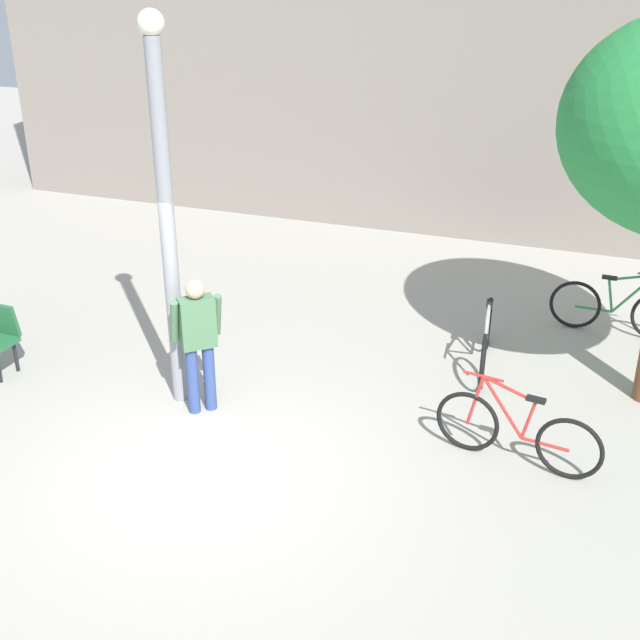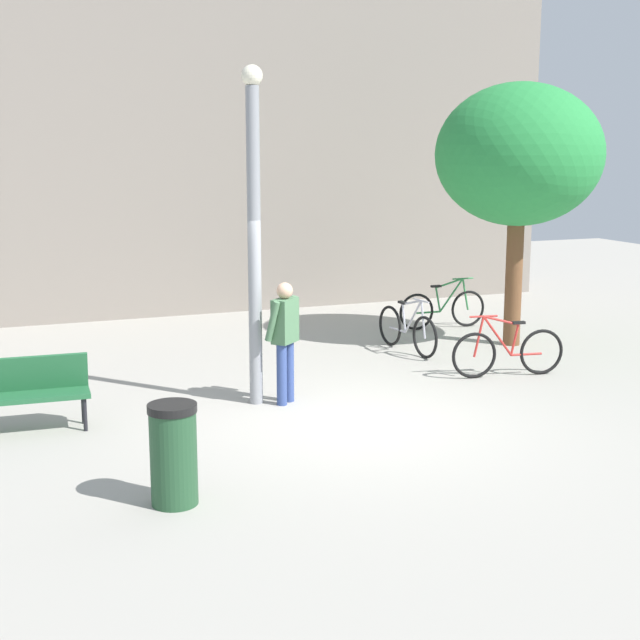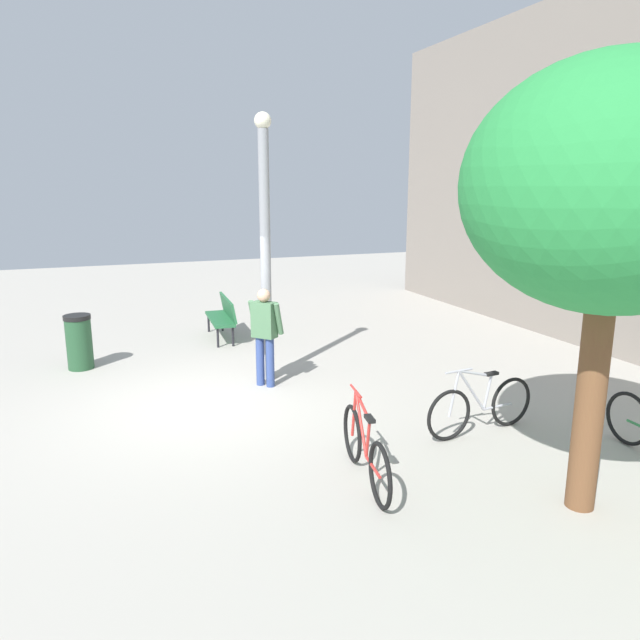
{
  "view_description": "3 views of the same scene",
  "coord_description": "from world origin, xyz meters",
  "px_view_note": "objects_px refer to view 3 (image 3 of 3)",
  "views": [
    {
      "loc": [
        3.64,
        -6.5,
        5.29
      ],
      "look_at": [
        0.7,
        1.79,
        1.1
      ],
      "focal_mm": 47.45,
      "sensor_mm": 36.0,
      "label": 1
    },
    {
      "loc": [
        -4.43,
        -10.05,
        3.46
      ],
      "look_at": [
        0.01,
        1.29,
        1.09
      ],
      "focal_mm": 50.37,
      "sensor_mm": 36.0,
      "label": 2
    },
    {
      "loc": [
        8.69,
        -1.43,
        3.32
      ],
      "look_at": [
        0.02,
        1.93,
        1.2
      ],
      "focal_mm": 33.12,
      "sensor_mm": 36.0,
      "label": 3
    }
  ],
  "objects_px": {
    "trash_bin": "(79,342)",
    "plaza_tree": "(613,188)",
    "park_bench": "(223,314)",
    "lamppost": "(265,240)",
    "bicycle_red": "(365,450)",
    "bicycle_silver": "(480,406)",
    "person_by_lamppost": "(265,330)"
  },
  "relations": [
    {
      "from": "lamppost",
      "to": "park_bench",
      "type": "bearing_deg",
      "value": -177.58
    },
    {
      "from": "lamppost",
      "to": "bicycle_silver",
      "type": "height_order",
      "value": "lamppost"
    },
    {
      "from": "lamppost",
      "to": "plaza_tree",
      "type": "bearing_deg",
      "value": 19.51
    },
    {
      "from": "park_bench",
      "to": "plaza_tree",
      "type": "height_order",
      "value": "plaza_tree"
    },
    {
      "from": "lamppost",
      "to": "bicycle_silver",
      "type": "bearing_deg",
      "value": 31.54
    },
    {
      "from": "park_bench",
      "to": "plaza_tree",
      "type": "distance_m",
      "value": 9.03
    },
    {
      "from": "lamppost",
      "to": "trash_bin",
      "type": "xyz_separation_m",
      "value": [
        -1.8,
        -3.09,
        -1.91
      ]
    },
    {
      "from": "person_by_lamppost",
      "to": "park_bench",
      "type": "height_order",
      "value": "person_by_lamppost"
    },
    {
      "from": "person_by_lamppost",
      "to": "bicycle_red",
      "type": "height_order",
      "value": "person_by_lamppost"
    },
    {
      "from": "park_bench",
      "to": "trash_bin",
      "type": "xyz_separation_m",
      "value": [
        1.24,
        -2.96,
        -0.03
      ]
    },
    {
      "from": "park_bench",
      "to": "trash_bin",
      "type": "distance_m",
      "value": 3.21
    },
    {
      "from": "plaza_tree",
      "to": "bicycle_silver",
      "type": "height_order",
      "value": "plaza_tree"
    },
    {
      "from": "lamppost",
      "to": "bicycle_red",
      "type": "height_order",
      "value": "lamppost"
    },
    {
      "from": "park_bench",
      "to": "trash_bin",
      "type": "height_order",
      "value": "trash_bin"
    },
    {
      "from": "lamppost",
      "to": "plaza_tree",
      "type": "relative_size",
      "value": 0.99
    },
    {
      "from": "bicycle_silver",
      "to": "lamppost",
      "type": "bearing_deg",
      "value": -148.46
    },
    {
      "from": "trash_bin",
      "to": "plaza_tree",
      "type": "bearing_deg",
      "value": 34.91
    },
    {
      "from": "bicycle_silver",
      "to": "bicycle_red",
      "type": "relative_size",
      "value": 1.01
    },
    {
      "from": "lamppost",
      "to": "plaza_tree",
      "type": "xyz_separation_m",
      "value": [
        5.32,
        1.88,
        0.87
      ]
    },
    {
      "from": "person_by_lamppost",
      "to": "bicycle_red",
      "type": "relative_size",
      "value": 0.93
    },
    {
      "from": "plaza_tree",
      "to": "bicycle_red",
      "type": "height_order",
      "value": "plaza_tree"
    },
    {
      "from": "bicycle_red",
      "to": "trash_bin",
      "type": "relative_size",
      "value": 1.76
    },
    {
      "from": "plaza_tree",
      "to": "trash_bin",
      "type": "xyz_separation_m",
      "value": [
        -7.12,
        -4.97,
        -2.79
      ]
    },
    {
      "from": "park_bench",
      "to": "plaza_tree",
      "type": "relative_size",
      "value": 0.36
    },
    {
      "from": "trash_bin",
      "to": "bicycle_red",
      "type": "bearing_deg",
      "value": 27.91
    },
    {
      "from": "lamppost",
      "to": "bicycle_red",
      "type": "xyz_separation_m",
      "value": [
        4.0,
        -0.01,
        -2.04
      ]
    },
    {
      "from": "person_by_lamppost",
      "to": "trash_bin",
      "type": "distance_m",
      "value": 3.68
    },
    {
      "from": "person_by_lamppost",
      "to": "park_bench",
      "type": "bearing_deg",
      "value": 179.69
    },
    {
      "from": "plaza_tree",
      "to": "lamppost",
      "type": "bearing_deg",
      "value": -160.49
    },
    {
      "from": "person_by_lamppost",
      "to": "lamppost",
      "type": "bearing_deg",
      "value": 158.27
    },
    {
      "from": "plaza_tree",
      "to": "bicycle_silver",
      "type": "bearing_deg",
      "value": 175.3
    },
    {
      "from": "lamppost",
      "to": "person_by_lamppost",
      "type": "distance_m",
      "value": 1.51
    }
  ]
}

